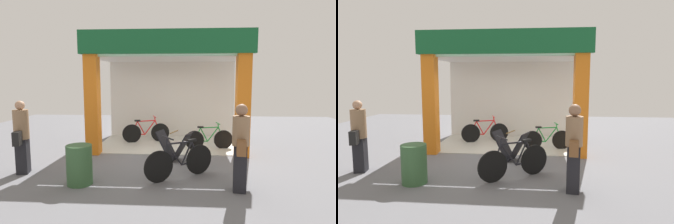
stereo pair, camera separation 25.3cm
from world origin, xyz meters
The scene contains 9 objects.
ground_plane centered at (0.00, 0.00, 0.00)m, with size 17.09×17.09×0.00m, color slate.
shop_facade centered at (0.00, 1.35, 1.85)m, with size 4.75×2.94×3.45m.
bicycle_inside_0 centered at (-0.81, 1.57, 0.35)m, with size 1.55×0.55×0.88m.
bicycle_inside_1 centered at (1.24, 0.74, 0.33)m, with size 1.47×0.40×0.81m.
bicycle_parked_0 centered at (0.42, -1.82, 0.38)m, with size 1.44×1.01×0.94m.
sandwich_board_sign centered at (0.23, -0.51, 0.39)m, with size 1.01×0.77×0.79m.
pedestrian_0 centered at (1.57, -2.49, 0.87)m, with size 0.36×0.64×1.68m.
pedestrian_1 centered at (-3.15, -1.75, 0.85)m, with size 0.40×0.62×1.66m.
trash_bin centered at (-1.61, -2.31, 0.41)m, with size 0.52×0.52×0.81m, color #335933.
Camera 1 is at (0.55, -7.72, 2.14)m, focal length 30.01 mm.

